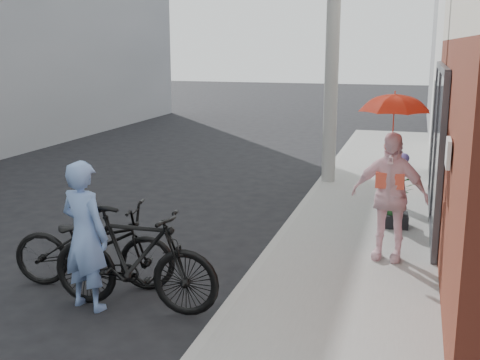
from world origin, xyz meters
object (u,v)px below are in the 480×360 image
at_px(bike_left, 94,246).
at_px(kimono_woman, 389,196).
at_px(utility_pole, 333,15).
at_px(officer, 85,236).
at_px(planter, 395,220).
at_px(bike_right, 134,259).

distance_m(bike_left, kimono_woman, 3.85).
height_order(utility_pole, kimono_woman, utility_pole).
bearing_deg(officer, utility_pole, -89.55).
height_order(officer, bike_left, officer).
bearing_deg(planter, bike_right, -126.03).
bearing_deg(bike_right, planter, -37.06).
height_order(bike_left, bike_right, bike_right).
height_order(officer, kimono_woman, kimono_woman).
bearing_deg(planter, kimono_woman, -92.12).
distance_m(utility_pole, officer, 7.46).
height_order(bike_right, planter, bike_right).
distance_m(officer, planter, 5.04).
distance_m(bike_right, kimono_woman, 3.45).
bearing_deg(utility_pole, officer, -104.47).
relative_size(bike_right, kimono_woman, 1.16).
bearing_deg(bike_right, bike_left, 58.05).
xyz_separation_m(bike_right, planter, (2.70, 3.71, -0.37)).
relative_size(utility_pole, bike_right, 3.52).
height_order(bike_left, planter, bike_left).
distance_m(utility_pole, bike_right, 7.36).
height_order(officer, bike_right, officer).
bearing_deg(bike_right, utility_pole, -11.29).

